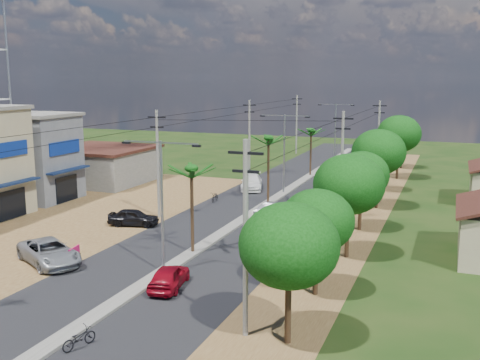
% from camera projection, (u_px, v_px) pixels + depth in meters
% --- Properties ---
extents(ground, '(160.00, 160.00, 0.00)m').
position_uv_depth(ground, '(164.00, 273.00, 33.73)').
color(ground, black).
rests_on(ground, ground).
extents(road, '(12.00, 110.00, 0.04)m').
position_uv_depth(road, '(249.00, 216.00, 47.49)').
color(road, black).
rests_on(road, ground).
extents(median, '(1.00, 90.00, 0.18)m').
position_uv_depth(median, '(261.00, 208.00, 50.23)').
color(median, '#605E56').
rests_on(median, ground).
extents(dirt_lot_west, '(18.00, 46.00, 0.04)m').
position_uv_depth(dirt_lot_west, '(50.00, 220.00, 46.38)').
color(dirt_lot_west, brown).
rests_on(dirt_lot_west, ground).
extents(dirt_shoulder_east, '(5.00, 90.00, 0.03)m').
position_uv_depth(dirt_shoulder_east, '(350.00, 226.00, 44.48)').
color(dirt_shoulder_east, brown).
rests_on(dirt_shoulder_east, ground).
extents(shophouse_grey, '(9.00, 6.40, 8.30)m').
position_uv_depth(shophouse_grey, '(30.00, 156.00, 53.61)').
color(shophouse_grey, '#53545B').
rests_on(shophouse_grey, ground).
extents(low_shed, '(10.40, 10.40, 3.95)m').
position_uv_depth(low_shed, '(101.00, 165.00, 62.84)').
color(low_shed, '#605E56').
rests_on(low_shed, ground).
extents(tree_east_a, '(4.40, 4.40, 6.37)m').
position_uv_depth(tree_east_a, '(289.00, 246.00, 24.05)').
color(tree_east_a, black).
rests_on(tree_east_a, ground).
extents(tree_east_b, '(4.00, 4.00, 5.83)m').
position_uv_depth(tree_east_b, '(317.00, 221.00, 29.69)').
color(tree_east_b, black).
rests_on(tree_east_b, ground).
extents(tree_east_c, '(4.60, 4.60, 6.83)m').
position_uv_depth(tree_east_c, '(349.00, 184.00, 35.84)').
color(tree_east_c, black).
rests_on(tree_east_c, ground).
extents(tree_east_d, '(4.20, 4.20, 6.13)m').
position_uv_depth(tree_east_d, '(362.00, 175.00, 42.47)').
color(tree_east_d, black).
rests_on(tree_east_d, ground).
extents(tree_east_e, '(4.80, 4.80, 7.14)m').
position_uv_depth(tree_east_e, '(379.00, 152.00, 49.60)').
color(tree_east_e, black).
rests_on(tree_east_e, ground).
extents(tree_east_f, '(3.80, 3.80, 5.52)m').
position_uv_depth(tree_east_f, '(385.00, 154.00, 57.30)').
color(tree_east_f, black).
rests_on(tree_east_f, ground).
extents(tree_east_g, '(5.00, 5.00, 7.38)m').
position_uv_depth(tree_east_g, '(399.00, 134.00, 64.19)').
color(tree_east_g, black).
rests_on(tree_east_g, ground).
extents(tree_east_h, '(4.40, 4.40, 6.52)m').
position_uv_depth(tree_east_h, '(403.00, 133.00, 71.75)').
color(tree_east_h, black).
rests_on(tree_east_h, ground).
extents(palm_median_near, '(2.00, 2.00, 6.15)m').
position_uv_depth(palm_median_near, '(191.00, 172.00, 36.40)').
color(palm_median_near, black).
rests_on(palm_median_near, ground).
extents(palm_median_mid, '(2.00, 2.00, 6.55)m').
position_uv_depth(palm_median_mid, '(269.00, 141.00, 51.02)').
color(palm_median_mid, black).
rests_on(palm_median_mid, ground).
extents(palm_median_far, '(2.00, 2.00, 5.85)m').
position_uv_depth(palm_median_far, '(311.00, 132.00, 65.82)').
color(palm_median_far, black).
rests_on(palm_median_far, ground).
extents(streetlight_near, '(5.10, 0.18, 8.00)m').
position_uv_depth(streetlight_near, '(162.00, 195.00, 32.87)').
color(streetlight_near, gray).
rests_on(streetlight_near, ground).
extents(streetlight_mid, '(5.10, 0.18, 8.00)m').
position_uv_depth(streetlight_mid, '(284.00, 147.00, 55.81)').
color(streetlight_mid, gray).
rests_on(streetlight_mid, ground).
extents(streetlight_far, '(5.10, 0.18, 8.00)m').
position_uv_depth(streetlight_far, '(335.00, 127.00, 78.75)').
color(streetlight_far, gray).
rests_on(streetlight_far, ground).
extents(utility_pole_w_b, '(1.60, 0.24, 9.00)m').
position_uv_depth(utility_pole_w_b, '(158.00, 161.00, 46.36)').
color(utility_pole_w_b, '#605E56').
rests_on(utility_pole_w_b, ground).
extents(utility_pole_w_c, '(1.60, 0.24, 9.00)m').
position_uv_depth(utility_pole_w_c, '(249.00, 136.00, 66.55)').
color(utility_pole_w_c, '#605E56').
rests_on(utility_pole_w_c, ground).
extents(utility_pole_w_d, '(1.60, 0.24, 9.00)m').
position_uv_depth(utility_pole_w_d, '(297.00, 123.00, 85.83)').
color(utility_pole_w_d, '#605E56').
rests_on(utility_pole_w_d, ground).
extents(utility_pole_e_a, '(1.60, 0.24, 9.00)m').
position_uv_depth(utility_pole_e_a, '(246.00, 235.00, 24.71)').
color(utility_pole_e_a, '#605E56').
rests_on(utility_pole_e_a, ground).
extents(utility_pole_e_b, '(1.60, 0.24, 9.00)m').
position_uv_depth(utility_pole_e_b, '(342.00, 164.00, 44.90)').
color(utility_pole_e_b, '#605E56').
rests_on(utility_pole_e_b, ground).
extents(utility_pole_e_c, '(1.60, 0.24, 9.00)m').
position_uv_depth(utility_pole_e_c, '(378.00, 137.00, 65.09)').
color(utility_pole_e_c, '#605E56').
rests_on(utility_pole_e_c, ground).
extents(car_red_near, '(2.28, 4.12, 1.33)m').
position_uv_depth(car_red_near, '(169.00, 277.00, 31.17)').
color(car_red_near, maroon).
rests_on(car_red_near, ground).
extents(car_silver_mid, '(2.97, 4.73, 1.47)m').
position_uv_depth(car_silver_mid, '(277.00, 211.00, 46.14)').
color(car_silver_mid, gray).
rests_on(car_silver_mid, ground).
extents(car_white_far, '(3.58, 5.57, 1.50)m').
position_uv_depth(car_white_far, '(252.00, 182.00, 58.79)').
color(car_white_far, silver).
rests_on(car_white_far, ground).
extents(car_parked_silver, '(5.99, 4.85, 1.52)m').
position_uv_depth(car_parked_silver, '(49.00, 253.00, 35.21)').
color(car_parked_silver, gray).
rests_on(car_parked_silver, ground).
extents(car_parked_dark, '(4.24, 2.49, 1.36)m').
position_uv_depth(car_parked_dark, '(134.00, 218.00, 44.32)').
color(car_parked_dark, black).
rests_on(car_parked_dark, ground).
extents(moto_rider_east, '(1.07, 1.79, 0.89)m').
position_uv_depth(moto_rider_east, '(79.00, 339.00, 24.28)').
color(moto_rider_east, black).
rests_on(moto_rider_east, ground).
extents(moto_rider_west_a, '(0.82, 1.81, 0.92)m').
position_uv_depth(moto_rider_west_a, '(215.00, 197.00, 52.97)').
color(moto_rider_west_a, black).
rests_on(moto_rider_west_a, ground).
extents(moto_rider_west_b, '(0.88, 1.61, 0.93)m').
position_uv_depth(moto_rider_west_b, '(245.00, 183.00, 60.29)').
color(moto_rider_west_b, black).
rests_on(moto_rider_west_b, ground).
extents(roadside_sign, '(0.32, 1.33, 1.12)m').
position_uv_depth(roadside_sign, '(74.00, 256.00, 35.24)').
color(roadside_sign, '#BA114B').
rests_on(roadside_sign, ground).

